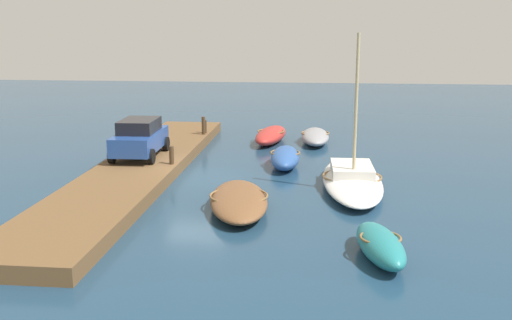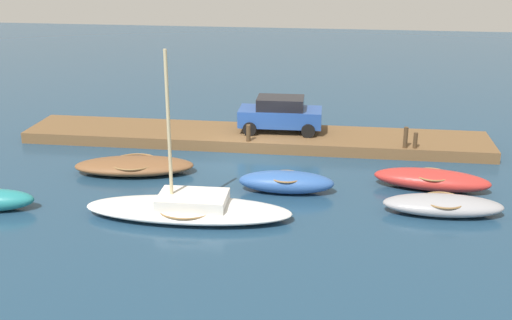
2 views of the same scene
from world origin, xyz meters
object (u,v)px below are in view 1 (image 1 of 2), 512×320
mooring_post_west (205,126)px  mooring_post_mid_west (203,126)px  rowboat_grey (315,136)px  parked_car (140,137)px  sailboat_white (352,178)px  motorboat_brown (239,200)px  dinghy_teal (380,245)px  rowboat_red (271,135)px  rowboat_blue (285,157)px  mooring_post_mid_east (172,155)px

mooring_post_west → mooring_post_mid_west: bearing=0.0°
rowboat_grey → parked_car: bearing=-50.5°
sailboat_white → rowboat_grey: sailboat_white is taller
rowboat_grey → motorboat_brown: bearing=-13.0°
sailboat_white → parked_car: size_ratio=1.87×
dinghy_teal → rowboat_red: (-15.88, -4.20, 0.01)m
motorboat_brown → mooring_post_mid_west: 11.73m
sailboat_white → parked_car: bearing=-105.5°
rowboat_blue → mooring_post_mid_east: size_ratio=4.83×
dinghy_teal → sailboat_white: bearing=173.0°
parked_car → mooring_post_west: bearing=162.9°
rowboat_blue → mooring_post_west: 6.97m
dinghy_teal → sailboat_white: size_ratio=0.44×
rowboat_red → mooring_post_mid_east: mooring_post_mid_east is taller
rowboat_red → dinghy_teal: bearing=22.5°
dinghy_teal → mooring_post_mid_west: size_ratio=3.49×
rowboat_red → mooring_post_west: 3.56m
mooring_post_west → motorboat_brown: bearing=16.2°
rowboat_grey → rowboat_blue: size_ratio=1.15×
mooring_post_west → rowboat_grey: bearing=94.2°
motorboat_brown → mooring_post_west: (-11.64, -3.37, 0.53)m
motorboat_brown → mooring_post_mid_west: size_ratio=5.49×
mooring_post_west → mooring_post_mid_east: size_ratio=0.92×
rowboat_grey → mooring_post_mid_west: size_ratio=4.50×
rowboat_red → parked_car: (6.43, -5.23, 0.97)m
parked_car → motorboat_brown: bearing=41.2°
motorboat_brown → rowboat_red: bearing=170.6°
dinghy_teal → rowboat_blue: rowboat_blue is taller
motorboat_brown → mooring_post_west: size_ratio=7.32×
rowboat_grey → parked_car: 10.07m
mooring_post_mid_east → rowboat_grey: bearing=143.0°
mooring_post_west → parked_car: bearing=-15.7°
mooring_post_mid_west → rowboat_red: bearing=102.1°
rowboat_grey → parked_car: (6.53, -7.60, 1.01)m
motorboat_brown → rowboat_grey: bearing=159.5°
dinghy_teal → motorboat_brown: dinghy_teal is taller
rowboat_red → mooring_post_mid_west: size_ratio=4.86×
mooring_post_mid_east → parked_car: size_ratio=0.19×
mooring_post_mid_east → dinghy_teal: bearing=43.3°
sailboat_white → mooring_post_west: (-8.38, -7.35, 0.50)m
sailboat_white → mooring_post_mid_east: size_ratio=9.63×
dinghy_teal → mooring_post_mid_east: (-8.19, -7.71, 0.50)m
dinghy_teal → motorboat_brown: bearing=-141.9°
sailboat_white → dinghy_teal: bearing=1.5°
motorboat_brown → rowboat_red: 11.96m
sailboat_white → mooring_post_mid_west: bearing=-138.7°
mooring_post_mid_east → motorboat_brown: bearing=38.3°
motorboat_brown → rowboat_grey: 12.33m
dinghy_teal → parked_car: size_ratio=0.83×
mooring_post_mid_east → mooring_post_mid_west: bearing=180.0°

